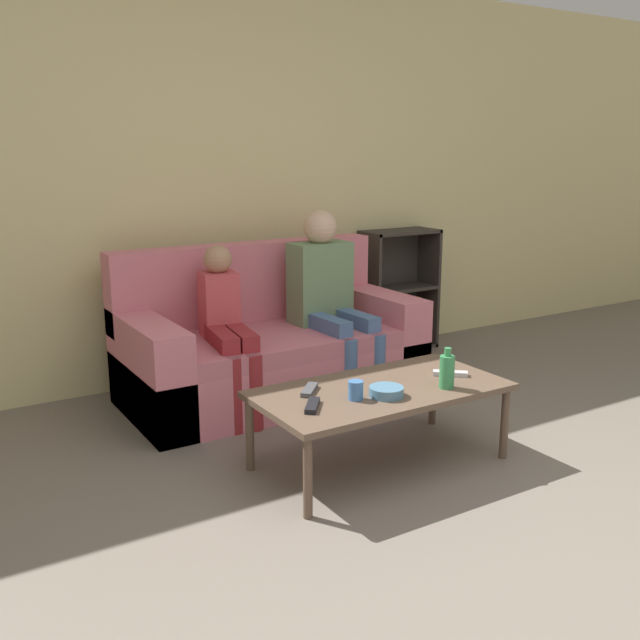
% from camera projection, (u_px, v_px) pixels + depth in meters
% --- Properties ---
extents(ground_plane, '(22.00, 22.00, 0.00)m').
position_uv_depth(ground_plane, '(564.00, 588.00, 2.48)').
color(ground_plane, '#70665B').
extents(wall_back, '(12.00, 0.06, 2.60)m').
position_uv_depth(wall_back, '(213.00, 179.00, 4.59)').
color(wall_back, beige).
rests_on(wall_back, ground_plane).
extents(couch, '(1.77, 0.87, 0.91)m').
position_uv_depth(couch, '(270.00, 348.00, 4.37)').
color(couch, '#D1707F').
rests_on(couch, ground_plane).
extents(bookshelf, '(0.58, 0.28, 0.90)m').
position_uv_depth(bookshelf, '(394.00, 303.00, 5.39)').
color(bookshelf, '#332D28').
rests_on(bookshelf, ground_plane).
extents(coffee_table, '(1.20, 0.61, 0.39)m').
position_uv_depth(coffee_table, '(380.00, 394.00, 3.38)').
color(coffee_table, brown).
rests_on(coffee_table, ground_plane).
extents(person_adult, '(0.39, 0.62, 1.12)m').
position_uv_depth(person_adult, '(327.00, 288.00, 4.40)').
color(person_adult, '#476693').
rests_on(person_adult, ground_plane).
extents(person_child, '(0.29, 0.63, 0.95)m').
position_uv_depth(person_child, '(226.00, 322.00, 4.02)').
color(person_child, maroon).
rests_on(person_child, ground_plane).
extents(cup_near, '(0.07, 0.07, 0.09)m').
position_uv_depth(cup_near, '(356.00, 390.00, 3.20)').
color(cup_near, '#3D70B2').
rests_on(cup_near, coffee_table).
extents(tv_remote_0, '(0.16, 0.15, 0.02)m').
position_uv_depth(tv_remote_0, '(450.00, 373.00, 3.54)').
color(tv_remote_0, '#B7B7BC').
rests_on(tv_remote_0, coffee_table).
extents(tv_remote_1, '(0.14, 0.16, 0.02)m').
position_uv_depth(tv_remote_1, '(312.00, 405.00, 3.10)').
color(tv_remote_1, black).
rests_on(tv_remote_1, coffee_table).
extents(tv_remote_2, '(0.15, 0.16, 0.02)m').
position_uv_depth(tv_remote_2, '(309.00, 390.00, 3.30)').
color(tv_remote_2, '#47474C').
rests_on(tv_remote_2, coffee_table).
extents(snack_bowl, '(0.16, 0.16, 0.05)m').
position_uv_depth(snack_bowl, '(386.00, 392.00, 3.24)').
color(snack_bowl, teal).
rests_on(snack_bowl, coffee_table).
extents(bottle, '(0.07, 0.07, 0.20)m').
position_uv_depth(bottle, '(447.00, 371.00, 3.34)').
color(bottle, '#33844C').
rests_on(bottle, coffee_table).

